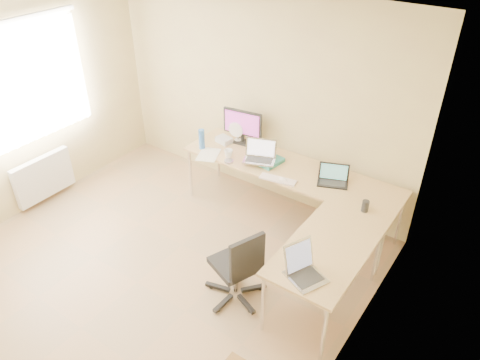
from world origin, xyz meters
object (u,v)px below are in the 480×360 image
Objects in this scene: mug at (228,154)px; desk_fan at (238,132)px; laptop_return at (307,267)px; office_chair at (235,258)px; laptop_center at (260,152)px; desk_main at (288,194)px; desk_return at (324,277)px; keyboard at (278,179)px; monitor at (243,127)px; water_bottle at (202,139)px; laptop_black at (333,175)px.

mug is 0.44m from desk_fan.
office_chair is (-0.77, 0.06, -0.35)m from laptop_return.
office_chair is at bearing -88.28° from laptop_center.
laptop_return is 0.41× the size of office_chair.
mug is 0.42× the size of desk_fan.
mug is at bearing 169.22° from laptop_center.
desk_main and desk_return have the same top height.
office_chair reaches higher than keyboard.
monitor reaches higher than laptop_return.
water_bottle is at bearing -169.13° from desk_main.
laptop_black is 1.28× the size of water_bottle.
water_bottle is at bearing 159.55° from desk_return.
water_bottle reaches higher than desk_return.
desk_fan is at bearing 167.14° from desk_main.
laptop_black is (0.55, -0.01, 0.47)m from desk_main.
desk_fan reaches higher than office_chair.
laptop_center reaches higher than office_chair.
office_chair reaches higher than mug.
keyboard is (0.82, -0.50, -0.21)m from monitor.
mug is at bearing -87.17° from monitor.
water_bottle reaches higher than desk_main.
laptop_return is (1.87, -1.65, -0.01)m from desk_fan.
laptop_black is at bearing 7.09° from water_bottle.
laptop_center is 1.44m from office_chair.
desk_main is at bearing -20.14° from desk_fan.
desk_fan is (-1.43, 0.21, 0.02)m from laptop_black.
laptop_center is 1.46× the size of desk_fan.
mug is (-1.28, -0.20, -0.05)m from laptop_black.
laptop_center is at bearing 165.79° from laptop_black.
water_bottle is (-1.15, 0.08, 0.12)m from keyboard.
laptop_center is at bearing 134.90° from office_chair.
desk_main is 25.00× the size of mug.
keyboard is at bearing -7.17° from mug.
desk_fan is 1.96m from office_chair.
keyboard is at bearing -173.02° from laptop_black.
monitor is 1.94m from office_chair.
laptop_return is at bearing -94.79° from laptop_black.
water_bottle is at bearing -128.28° from desk_fan.
monitor reaches higher than mug.
desk_main is 2.04× the size of desk_return.
laptop_return is 0.85m from office_chair.
laptop_center is (0.47, -0.33, -0.05)m from monitor.
desk_fan is at bearing 140.84° from keyboard.
laptop_black is 1.51m from laptop_return.
water_bottle is at bearing 165.76° from keyboard.
keyboard is at bearing 64.34° from laptop_return.
keyboard is at bearing -47.47° from laptop_center.
laptop_black is 0.79× the size of keyboard.
desk_main is 0.64m from laptop_center.
desk_main is 1.41m from office_chair.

